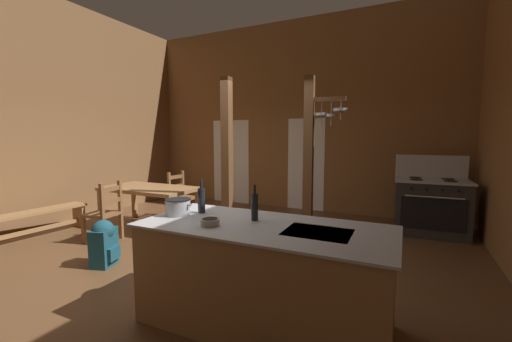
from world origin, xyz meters
name	(u,v)px	position (x,y,z in m)	size (l,w,h in m)	color
ground_plane	(201,265)	(0.00, 0.00, -0.05)	(7.86, 7.87, 0.10)	brown
wall_back	(292,116)	(0.00, 3.61, 2.10)	(7.86, 0.14, 4.21)	brown
wall_left	(29,110)	(-3.60, 0.00, 2.10)	(0.14, 7.87, 4.21)	brown
glazed_door_back_left	(231,162)	(-1.59, 3.53, 1.02)	(1.00, 0.01, 2.05)	white
glazed_panel_back_right	(306,165)	(0.35, 3.53, 1.02)	(0.84, 0.01, 2.05)	white
kitchen_island	(263,275)	(1.34, -0.93, 0.45)	(2.17, 0.98, 0.89)	#9E7044
stove_range	(431,206)	(2.80, 2.70, 0.48)	(1.17, 0.86, 1.32)	#2C2C2C
support_post_with_pot_rack	(311,154)	(1.07, 1.42, 1.38)	(0.66, 0.24, 2.56)	brown
support_post_center	(227,160)	(-0.15, 0.96, 1.28)	(0.14, 0.14, 2.56)	brown
dining_table	(149,192)	(-1.77, 0.92, 0.65)	(1.70, 0.91, 0.74)	#9E7044
ladderback_chair_near_window	(181,197)	(-1.64, 1.65, 0.45)	(0.47, 0.47, 0.95)	brown
ladderback_chair_by_post	(105,213)	(-1.84, 0.03, 0.45)	(0.49, 0.49, 0.95)	brown
bench_along_left_wall	(37,218)	(-3.04, -0.32, 0.31)	(0.47, 1.55, 0.44)	#9E7044
backpack	(104,242)	(-1.02, -0.65, 0.31)	(0.36, 0.37, 0.60)	#194756
stockpot_on_counter	(178,207)	(0.45, -0.97, 0.97)	(0.31, 0.24, 0.16)	#B7BABF
mixing_bowl_on_counter	(210,222)	(0.93, -1.13, 0.92)	(0.16, 0.16, 0.06)	#B2A893
bottle_tall_on_counter	(201,200)	(0.60, -0.80, 1.02)	(0.07, 0.07, 0.33)	#1E2328
bottle_short_on_counter	(255,206)	(1.20, -0.82, 1.02)	(0.06, 0.06, 0.32)	#1E2328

